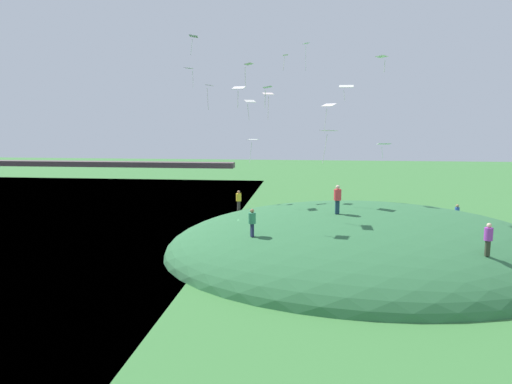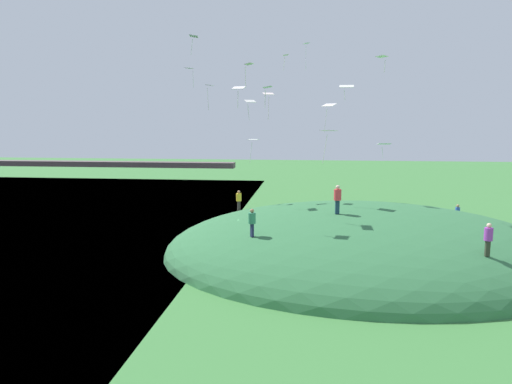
{
  "view_description": "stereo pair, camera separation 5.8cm",
  "coord_description": "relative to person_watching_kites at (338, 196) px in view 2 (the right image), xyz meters",
  "views": [
    {
      "loc": [
        3.31,
        -31.34,
        8.89
      ],
      "look_at": [
        0.03,
        -1.64,
        4.45
      ],
      "focal_mm": 33.34,
      "sensor_mm": 36.0,
      "label": 1
    },
    {
      "loc": [
        3.37,
        -31.33,
        8.89
      ],
      "look_at": [
        0.03,
        -1.64,
        4.45
      ],
      "focal_mm": 33.34,
      "sensor_mm": 36.0,
      "label": 2
    }
  ],
  "objects": [
    {
      "name": "bridge_deck_far",
      "position": [
        -37.54,
        30.69,
        -0.97
      ],
      "size": [
        52.27,
        1.8,
        0.7
      ],
      "primitive_type": "cube",
      "color": "#584B4B"
    },
    {
      "name": "ground_plane",
      "position": [
        -5.17,
        1.61,
        -4.28
      ],
      "size": [
        160.0,
        160.0,
        0.0
      ],
      "primitive_type": "plane",
      "color": "#3B7839"
    },
    {
      "name": "kite_7",
      "position": [
        -4.0,
        12.71,
        10.22
      ],
      "size": [
        0.55,
        0.73,
        1.37
      ],
      "color": "silver"
    },
    {
      "name": "person_walking_path",
      "position": [
        -7.14,
        5.96,
        -1.22
      ],
      "size": [
        0.57,
        0.57,
        1.57
      ],
      "rotation": [
        0.0,
        0.0,
        3.86
      ],
      "color": "#352B2A",
      "rests_on": "grass_hill"
    },
    {
      "name": "kite_10",
      "position": [
        -6.3,
        6.3,
        6.05
      ],
      "size": [
        0.95,
        0.84,
        1.54
      ],
      "color": "silver"
    },
    {
      "name": "person_watching_kites",
      "position": [
        0.0,
        0.0,
        0.0
      ],
      "size": [
        0.54,
        0.54,
        1.83
      ],
      "rotation": [
        0.0,
        0.0,
        0.19
      ],
      "color": "#1A374A",
      "rests_on": "grass_hill"
    },
    {
      "name": "kite_12",
      "position": [
        -10.42,
        5.81,
        10.78
      ],
      "size": [
        0.77,
        1.0,
        1.43
      ],
      "color": "white"
    },
    {
      "name": "kite_11",
      "position": [
        1.16,
        10.79,
        7.46
      ],
      "size": [
        1.24,
        0.89,
        1.34
      ],
      "color": "silver"
    },
    {
      "name": "kite_5",
      "position": [
        3.64,
        6.01,
        2.96
      ],
      "size": [
        1.02,
        0.76,
        1.13
      ],
      "color": "white"
    },
    {
      "name": "person_near_shore",
      "position": [
        11.01,
        12.27,
        -3.12
      ],
      "size": [
        0.46,
        0.46,
        1.83
      ],
      "rotation": [
        0.0,
        0.0,
        0.24
      ],
      "color": "#51563D",
      "rests_on": "ground_plane"
    },
    {
      "name": "kite_6",
      "position": [
        -0.53,
        3.21,
        3.89
      ],
      "size": [
        1.28,
        1.17,
        2.27
      ],
      "color": "silver"
    },
    {
      "name": "kite_3",
      "position": [
        3.11,
        5.01,
        9.05
      ],
      "size": [
        0.99,
        1.08,
        1.13
      ],
      "color": "white"
    },
    {
      "name": "kite_8",
      "position": [
        -6.04,
        -1.22,
        6.53
      ],
      "size": [
        0.83,
        0.65,
        1.29
      ],
      "color": "white"
    },
    {
      "name": "grass_hill",
      "position": [
        1.83,
        1.96,
        -4.28
      ],
      "size": [
        26.72,
        22.17,
        6.44
      ],
      "primitive_type": "ellipsoid",
      "color": "#326C3F",
      "rests_on": "ground_plane"
    },
    {
      "name": "kite_14",
      "position": [
        -0.32,
        9.16,
        5.8
      ],
      "size": [
        1.3,
        1.24,
        2.35
      ],
      "color": "silver"
    },
    {
      "name": "kite_13",
      "position": [
        -6.51,
        7.08,
        8.82
      ],
      "size": [
        0.7,
        0.88,
        1.82
      ],
      "color": "silver"
    },
    {
      "name": "kite_9",
      "position": [
        -9.69,
        7.63,
        7.24
      ],
      "size": [
        0.59,
        0.75,
        1.96
      ],
      "color": "white"
    },
    {
      "name": "kite_2",
      "position": [
        -4.45,
        0.18,
        6.65
      ],
      "size": [
        0.57,
        0.79,
        1.32
      ],
      "color": "silver"
    },
    {
      "name": "kite_1",
      "position": [
        -5.33,
        11.13,
        6.8
      ],
      "size": [
        1.05,
        0.89,
        2.3
      ],
      "color": "white"
    },
    {
      "name": "kite_4",
      "position": [
        -11.68,
        9.4,
        8.83
      ],
      "size": [
        0.79,
        0.88,
        1.59
      ],
      "color": "white"
    },
    {
      "name": "kite_15",
      "position": [
        -6.77,
        11.96,
        2.9
      ],
      "size": [
        1.06,
        0.91,
        2.09
      ],
      "color": "white"
    },
    {
      "name": "person_with_child",
      "position": [
        -5.01,
        -3.23,
        -0.94
      ],
      "size": [
        0.59,
        0.59,
        1.64
      ],
      "rotation": [
        0.0,
        0.0,
        2.19
      ],
      "color": "#1E2546",
      "rests_on": "grass_hill"
    },
    {
      "name": "kite_0",
      "position": [
        -2.2,
        10.33,
        10.65
      ],
      "size": [
        0.67,
        0.8,
        2.19
      ],
      "color": "white"
    },
    {
      "name": "person_on_hilltop",
      "position": [
        7.28,
        -5.12,
        -1.1
      ],
      "size": [
        0.5,
        0.5,
        1.72
      ],
      "rotation": [
        0.0,
        0.0,
        3.35
      ],
      "color": "#313527",
      "rests_on": "grass_hill"
    }
  ]
}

